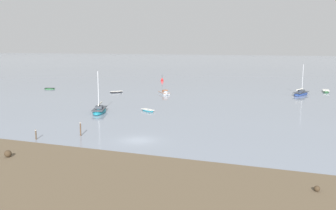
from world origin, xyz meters
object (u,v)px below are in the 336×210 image
Objects in this scene: rowboat_moored_0 at (148,110)px; channel_buoy at (162,80)px; sailboat_moored_1 at (301,94)px; rowboat_moored_3 at (116,92)px; rowboat_moored_1 at (326,91)px; mooring_post_near at (81,129)px; rowboat_moored_2 at (50,89)px; sailboat_moored_0 at (99,111)px; mooring_post_right at (36,135)px; motorboat_moored_0 at (165,93)px.

channel_buoy reaches higher than rowboat_moored_0.
sailboat_moored_1 is 2.40× the size of rowboat_moored_3.
mooring_post_near reaches higher than rowboat_moored_1.
sailboat_moored_1 is 3.79× the size of mooring_post_near.
sailboat_moored_1 reaches higher than rowboat_moored_2.
sailboat_moored_0 reaches higher than channel_buoy.
channel_buoy is (-44.73, 20.94, 0.12)m from sailboat_moored_1.
channel_buoy reaches higher than rowboat_moored_3.
motorboat_moored_0 is at bearing 90.69° from mooring_post_right.
mooring_post_near reaches higher than mooring_post_right.
sailboat_moored_0 is at bearing 59.54° from rowboat_moored_0.
mooring_post_right is at bearing 171.89° from sailboat_moored_1.
mooring_post_right is (0.58, -48.05, 0.36)m from motorboat_moored_0.
channel_buoy is at bearing 84.56° from sailboat_moored_1.
rowboat_moored_1 is at bearing -13.26° from channel_buoy.
sailboat_moored_1 reaches higher than mooring_post_right.
rowboat_moored_0 is at bearing 135.59° from rowboat_moored_2.
sailboat_moored_1 is at bearing 64.19° from mooring_post_near.
rowboat_moored_0 is 20.94m from mooring_post_near.
sailboat_moored_1 is at bearing 144.71° from rowboat_moored_1.
rowboat_moored_3 is (-13.05, -0.89, -0.12)m from motorboat_moored_0.
rowboat_moored_2 is (-31.95, 27.14, -0.21)m from sailboat_moored_0.
sailboat_moored_1 reaches higher than mooring_post_near.
mooring_post_right is (13.81, -79.69, 0.17)m from channel_buoy.
sailboat_moored_0 is 2.44× the size of rowboat_moored_3.
rowboat_moored_0 is 58.17m from channel_buoy.
mooring_post_near reaches higher than rowboat_moored_2.
mooring_post_near is (38.85, -43.65, 0.75)m from rowboat_moored_2.
channel_buoy is 78.07m from mooring_post_near.
rowboat_moored_2 is 58.45m from mooring_post_near.
sailboat_moored_1 is 3.39× the size of channel_buoy.
motorboat_moored_0 is 1.39× the size of rowboat_moored_3.
sailboat_moored_1 is 49.39m from channel_buoy.
mooring_post_near reaches higher than motorboat_moored_0.
rowboat_moored_0 is 8.83m from sailboat_moored_0.
channel_buoy reaches higher than mooring_post_right.
sailboat_moored_1 is at bearing 67.65° from motorboat_moored_0.
rowboat_moored_1 is 10.77m from sailboat_moored_1.
rowboat_moored_3 reaches higher than rowboat_moored_0.
mooring_post_near is at bearing 117.62° from rowboat_moored_0.
rowboat_moored_1 is at bearing 118.96° from sailboat_moored_0.
sailboat_moored_0 is 51.02m from sailboat_moored_1.
rowboat_moored_3 is 46.97m from mooring_post_near.
sailboat_moored_1 is 46.02m from rowboat_moored_3.
rowboat_moored_1 is 1.99× the size of channel_buoy.
channel_buoy is 1.12× the size of mooring_post_near.
rowboat_moored_2 is at bearing 103.86° from rowboat_moored_1.
rowboat_moored_2 is (-65.45, -11.34, -0.21)m from sailboat_moored_1.
motorboat_moored_0 is at bearing 154.51° from sailboat_moored_0.
channel_buoy is at bearing 169.35° from sailboat_moored_0.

